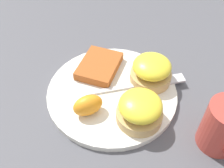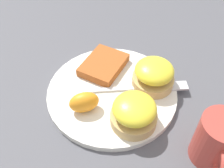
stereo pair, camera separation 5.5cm
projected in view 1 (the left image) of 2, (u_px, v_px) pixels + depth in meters
name	position (u px, v px, depth m)	size (l,w,h in m)	color
ground_plane	(112.00, 94.00, 0.58)	(1.10, 1.10, 0.00)	#4C4C51
plate	(112.00, 92.00, 0.57)	(0.28, 0.28, 0.01)	silver
sandwich_benedict_left	(140.00, 109.00, 0.50)	(0.09, 0.09, 0.06)	tan
sandwich_benedict_right	(151.00, 70.00, 0.57)	(0.09, 0.09, 0.06)	tan
hashbrown_patty	(99.00, 66.00, 0.60)	(0.11, 0.08, 0.02)	#A14F20
orange_wedge	(88.00, 105.00, 0.51)	(0.06, 0.04, 0.04)	orange
fork	(144.00, 84.00, 0.58)	(0.08, 0.22, 0.00)	silver
cup	(223.00, 127.00, 0.46)	(0.11, 0.07, 0.10)	#B23D33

